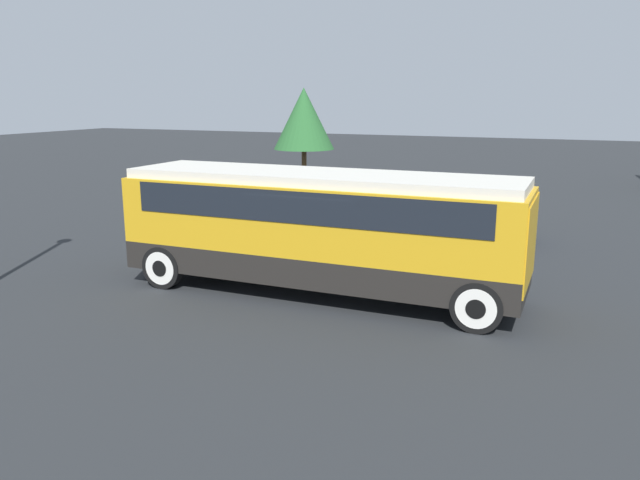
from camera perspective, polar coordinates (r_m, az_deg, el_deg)
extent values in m
plane|color=#26282B|center=(14.92, 0.00, -4.85)|extent=(120.00, 120.00, 0.00)
cube|color=black|center=(14.70, 0.00, -1.97)|extent=(9.35, 2.44, 0.66)
cube|color=gold|center=(14.45, 0.00, 2.27)|extent=(9.35, 2.44, 1.55)
cube|color=black|center=(14.38, 0.00, 3.75)|extent=(8.22, 2.48, 0.70)
cube|color=silver|center=(14.31, 0.00, 5.76)|extent=(9.16, 2.24, 0.22)
cube|color=gold|center=(13.42, 18.06, -0.18)|extent=(0.36, 2.34, 1.77)
cylinder|color=black|center=(12.74, 14.15, -5.96)|extent=(1.04, 0.28, 1.04)
cylinder|color=silver|center=(12.74, 14.15, -5.96)|extent=(0.81, 0.30, 0.81)
cylinder|color=black|center=(12.74, 14.15, -5.96)|extent=(0.40, 0.32, 0.40)
cylinder|color=black|center=(14.84, 15.52, -3.33)|extent=(1.04, 0.28, 1.04)
cylinder|color=silver|center=(14.84, 15.52, -3.33)|extent=(0.81, 0.30, 0.81)
cylinder|color=black|center=(14.84, 15.52, -3.33)|extent=(0.40, 0.32, 0.40)
cylinder|color=black|center=(15.64, -14.15, -2.41)|extent=(1.04, 0.28, 1.04)
cylinder|color=silver|center=(15.64, -14.15, -2.41)|extent=(0.81, 0.30, 0.81)
cylinder|color=black|center=(15.64, -14.15, -2.41)|extent=(0.40, 0.32, 0.40)
cylinder|color=black|center=(17.40, -9.78, -0.66)|extent=(1.04, 0.28, 1.04)
cylinder|color=silver|center=(17.40, -9.78, -0.66)|extent=(0.81, 0.30, 0.81)
cylinder|color=black|center=(17.40, -9.78, -0.66)|extent=(0.40, 0.32, 0.40)
cube|color=black|center=(22.01, -1.16, 2.56)|extent=(4.05, 1.74, 0.68)
cube|color=black|center=(21.97, -1.55, 4.23)|extent=(2.11, 1.57, 0.60)
cylinder|color=black|center=(20.76, 1.91, 1.20)|extent=(0.66, 0.22, 0.66)
cylinder|color=black|center=(20.76, 1.91, 1.20)|extent=(0.25, 0.26, 0.25)
cylinder|color=black|center=(22.20, 3.37, 1.96)|extent=(0.66, 0.22, 0.66)
cylinder|color=black|center=(22.20, 3.37, 1.96)|extent=(0.25, 0.26, 0.25)
cylinder|color=black|center=(22.06, -5.71, 1.85)|extent=(0.66, 0.22, 0.66)
cylinder|color=black|center=(22.06, -5.71, 1.85)|extent=(0.25, 0.26, 0.25)
cylinder|color=black|center=(23.42, -3.87, 2.53)|extent=(0.66, 0.22, 0.66)
cylinder|color=black|center=(23.42, -3.87, 2.53)|extent=(0.25, 0.26, 0.25)
cube|color=navy|center=(21.20, 12.55, 1.80)|extent=(4.36, 1.82, 0.67)
cube|color=black|center=(21.12, 12.16, 3.45)|extent=(2.27, 1.64, 0.55)
cylinder|color=black|center=(20.21, 16.92, 0.27)|extent=(0.62, 0.22, 0.62)
cylinder|color=black|center=(20.21, 16.92, 0.27)|extent=(0.24, 0.26, 0.24)
cylinder|color=black|center=(21.82, 17.41, 1.14)|extent=(0.62, 0.22, 0.62)
cylinder|color=black|center=(21.82, 17.41, 1.14)|extent=(0.24, 0.26, 0.24)
cylinder|color=black|center=(20.84, 7.39, 1.10)|extent=(0.62, 0.22, 0.62)
cylinder|color=black|center=(20.84, 7.39, 1.10)|extent=(0.24, 0.26, 0.24)
cylinder|color=black|center=(22.40, 8.53, 1.90)|extent=(0.62, 0.22, 0.62)
cylinder|color=black|center=(22.40, 8.53, 1.90)|extent=(0.24, 0.26, 0.24)
cylinder|color=brown|center=(35.80, -1.46, 7.00)|extent=(0.28, 0.28, 1.65)
cone|color=#28602D|center=(35.63, -1.48, 11.04)|extent=(3.42, 3.42, 3.41)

